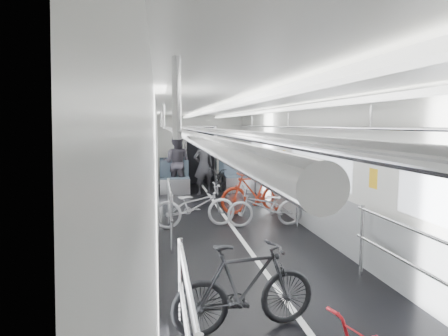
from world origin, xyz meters
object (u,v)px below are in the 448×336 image
object	(u,v)px
bike_left_far	(195,206)
person_standing	(204,166)
bike_right_far	(255,192)
person_seated	(177,163)
bike_right_mid	(265,206)
bike_left_mid	(245,287)
bike_aisle	(220,181)

from	to	relation	value
bike_left_far	person_standing	world-z (taller)	person_standing
bike_left_far	bike_right_far	xyz separation A→B (m)	(1.52, 1.07, 0.07)
bike_left_far	bike_right_far	world-z (taller)	bike_right_far
person_seated	bike_right_far	bearing A→B (deg)	135.25
bike_left_far	person_seated	world-z (taller)	person_seated
bike_right_mid	bike_left_mid	bearing A→B (deg)	-18.39
bike_right_mid	bike_aisle	size ratio (longest dim) A/B	1.05
bike_right_far	person_standing	size ratio (longest dim) A/B	0.99
bike_right_mid	person_standing	world-z (taller)	person_standing
bike_left_mid	bike_aisle	world-z (taller)	bike_left_mid
bike_left_far	person_standing	bearing A→B (deg)	-15.14
bike_right_mid	bike_right_far	distance (m)	1.26
bike_right_far	bike_aisle	xyz separation A→B (m)	(-0.40, 2.80, -0.11)
bike_right_mid	bike_right_far	world-z (taller)	bike_right_far
bike_left_mid	bike_right_mid	world-z (taller)	bike_left_mid
bike_left_mid	bike_aisle	bearing A→B (deg)	-15.08
person_standing	bike_left_far	bearing A→B (deg)	64.15
bike_right_far	person_seated	xyz separation A→B (m)	(-1.68, 3.29, 0.40)
bike_left_mid	person_seated	world-z (taller)	person_seated
bike_left_mid	bike_right_mid	xyz separation A→B (m)	(1.31, 4.03, -0.04)
bike_left_mid	bike_aisle	size ratio (longest dim) A/B	1.01
bike_right_mid	person_seated	bearing A→B (deg)	-160.91
bike_right_far	bike_aisle	distance (m)	2.83
bike_left_mid	bike_right_mid	bearing A→B (deg)	-26.17
bike_left_far	person_standing	xyz separation A→B (m)	(0.62, 3.87, 0.41)
bike_right_far	person_seated	bearing A→B (deg)	-163.33
bike_left_mid	person_seated	bearing A→B (deg)	-6.19
bike_right_mid	person_standing	bearing A→B (deg)	-168.91
bike_left_far	bike_right_far	bearing A→B (deg)	-60.88
bike_right_mid	person_standing	size ratio (longest dim) A/B	0.93
bike_left_mid	person_standing	bearing A→B (deg)	-11.62
bike_right_mid	bike_right_far	size ratio (longest dim) A/B	0.94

